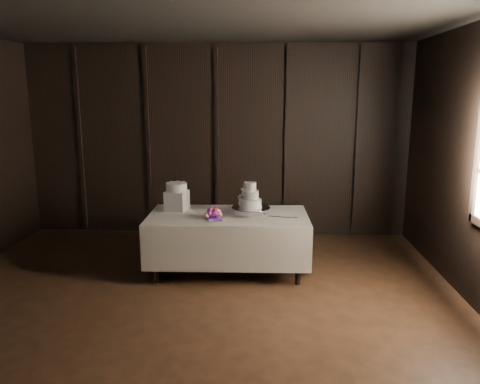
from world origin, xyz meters
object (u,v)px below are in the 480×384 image
object	(u,v)px
bouquet	(213,213)
small_cake	(177,187)
box_pedestal	(177,201)
cake_stand	(251,211)
wedding_cake	(249,198)
display_table	(228,241)

from	to	relation	value
bouquet	small_cake	xyz separation A→B (m)	(-0.51, 0.37, 0.25)
box_pedestal	small_cake	size ratio (longest dim) A/B	0.97
cake_stand	box_pedestal	world-z (taller)	box_pedestal
box_pedestal	small_cake	world-z (taller)	small_cake
cake_stand	wedding_cake	xyz separation A→B (m)	(-0.02, -0.01, 0.17)
wedding_cake	cake_stand	bearing A→B (deg)	35.25
display_table	box_pedestal	world-z (taller)	box_pedestal
bouquet	box_pedestal	size ratio (longest dim) A/B	1.40
small_cake	box_pedestal	bearing A→B (deg)	0.00
cake_stand	small_cake	distance (m)	1.01
cake_stand	bouquet	size ratio (longest dim) A/B	1.33
wedding_cake	bouquet	world-z (taller)	wedding_cake
wedding_cake	small_cake	world-z (taller)	wedding_cake
cake_stand	small_cake	xyz separation A→B (m)	(-0.96, 0.17, 0.26)
wedding_cake	small_cake	xyz separation A→B (m)	(-0.94, 0.18, 0.09)
display_table	cake_stand	xyz separation A→B (m)	(0.28, 0.03, 0.39)
display_table	wedding_cake	bearing A→B (deg)	2.42
cake_stand	wedding_cake	bearing A→B (deg)	-150.26
display_table	box_pedestal	distance (m)	0.85
wedding_cake	box_pedestal	bearing A→B (deg)	174.53
cake_stand	box_pedestal	size ratio (longest dim) A/B	1.86
cake_stand	wedding_cake	distance (m)	0.17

